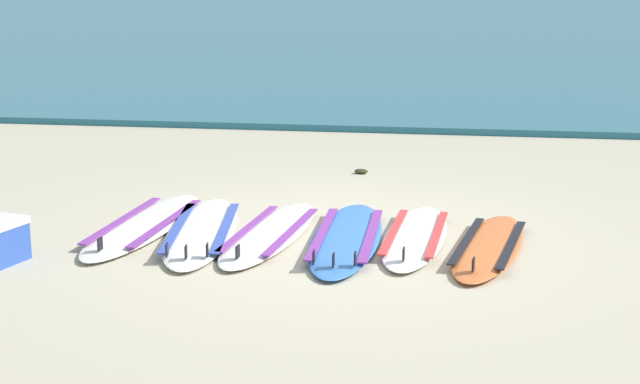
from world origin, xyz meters
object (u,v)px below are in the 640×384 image
Objects in this scene: surfboard_3 at (346,238)px; surfboard_4 at (415,236)px; surfboard_0 at (144,225)px; surfboard_2 at (270,233)px; surfboard_1 at (202,231)px; surfboard_5 at (489,246)px.

surfboard_4 is (0.62, 0.14, -0.00)m from surfboard_3.
surfboard_4 is at bearing 12.96° from surfboard_3.
surfboard_0 and surfboard_2 have the same top height.
surfboard_4 is at bearing -0.29° from surfboard_0.
surfboard_1 and surfboard_4 have the same top height.
surfboard_3 is at bearing 176.40° from surfboard_5.
surfboard_0 is at bearing 167.93° from surfboard_1.
surfboard_0 is 3.28m from surfboard_5.
surfboard_2 is 1.35m from surfboard_4.
surfboard_1 and surfboard_2 have the same top height.
surfboard_5 is (3.27, -0.24, 0.00)m from surfboard_0.
surfboard_3 is at bearing -1.13° from surfboard_1.
surfboard_5 is at bearing -18.59° from surfboard_4.
surfboard_5 is at bearing -3.60° from surfboard_2.
surfboard_0 is 1.13× the size of surfboard_4.
surfboard_5 is (2.01, -0.13, 0.00)m from surfboard_2.
surfboard_1 is (0.60, -0.13, 0.00)m from surfboard_0.
surfboard_1 and surfboard_3 have the same top height.
surfboard_1 is 1.07× the size of surfboard_2.
surfboard_0 is 0.62m from surfboard_1.
surfboard_2 is 0.73m from surfboard_3.
surfboard_1 is 1.13× the size of surfboard_4.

